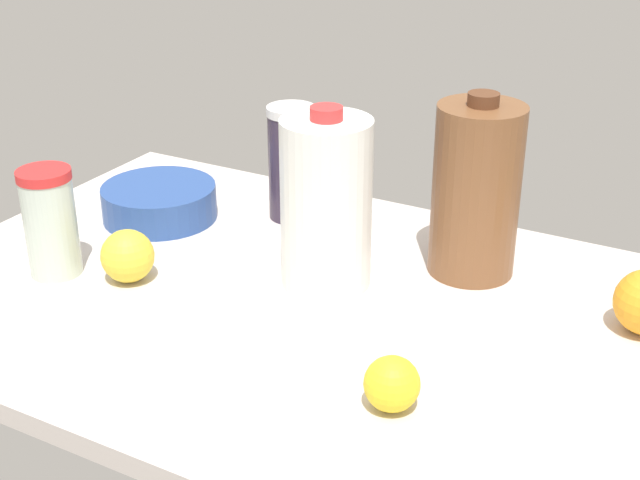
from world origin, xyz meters
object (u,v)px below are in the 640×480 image
object	(u,v)px
chocolate_milk_jug	(476,191)
lemon_beside_bowl	(392,384)
mixing_bowl	(159,202)
tumbler_cup	(50,222)
milk_jug	(326,203)
lemon_near_front	(128,256)
shaker_bottle	(292,163)

from	to	relation	value
chocolate_milk_jug	lemon_beside_bowl	size ratio (longest dim) A/B	4.16
mixing_bowl	lemon_beside_bowl	distance (cm)	63.89
chocolate_milk_jug	mixing_bowl	distance (cm)	53.85
tumbler_cup	mixing_bowl	distance (cm)	23.89
milk_jug	lemon_near_front	world-z (taller)	milk_jug
shaker_bottle	lemon_near_front	xyz separation A→B (cm)	(9.30, 31.21, -5.76)
tumbler_cup	lemon_near_front	xyz separation A→B (cm)	(-11.05, -3.32, -4.27)
lemon_beside_bowl	chocolate_milk_jug	bearing A→B (deg)	-83.82
milk_jug	lemon_near_front	xyz separation A→B (cm)	(25.44, 13.31, -8.52)
chocolate_milk_jug	mixing_bowl	xyz separation A→B (cm)	(52.46, 6.97, -9.95)
milk_jug	chocolate_milk_jug	bearing A→B (deg)	-141.50
shaker_bottle	lemon_beside_bowl	bearing A→B (deg)	132.13
mixing_bowl	lemon_beside_bowl	xyz separation A→B (cm)	(-56.46, 29.91, 0.40)
chocolate_milk_jug	milk_jug	xyz separation A→B (cm)	(17.11, 13.61, -0.41)
shaker_bottle	tumbler_cup	bearing A→B (deg)	59.49
mixing_bowl	shaker_bottle	bearing A→B (deg)	-149.61
milk_jug	lemon_beside_bowl	bearing A→B (deg)	132.20
chocolate_milk_jug	mixing_bowl	size ratio (longest dim) A/B	1.43
tumbler_cup	lemon_beside_bowl	bearing A→B (deg)	173.42
shaker_bottle	lemon_near_front	world-z (taller)	shaker_bottle
tumbler_cup	mixing_bowl	xyz separation A→B (cm)	(-1.14, -23.27, -5.29)
milk_jug	mixing_bowl	world-z (taller)	milk_jug
lemon_beside_bowl	milk_jug	bearing A→B (deg)	-47.80
chocolate_milk_jug	milk_jug	distance (cm)	21.86
mixing_bowl	lemon_near_front	size ratio (longest dim) A/B	2.45
chocolate_milk_jug	shaker_bottle	bearing A→B (deg)	-7.36
tumbler_cup	lemon_beside_bowl	xyz separation A→B (cm)	(-57.59, 6.64, -4.89)
shaker_bottle	milk_jug	bearing A→B (deg)	132.04
chocolate_milk_jug	mixing_bowl	bearing A→B (deg)	7.57
tumbler_cup	milk_jug	xyz separation A→B (cm)	(-36.49, -16.63, 4.26)
shaker_bottle	mixing_bowl	distance (cm)	23.28
chocolate_milk_jug	tumbler_cup	bearing A→B (deg)	29.43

